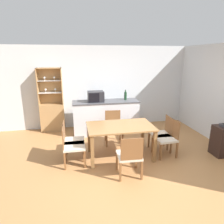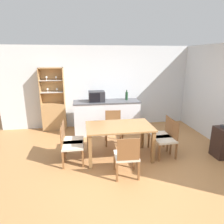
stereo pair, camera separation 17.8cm
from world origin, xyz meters
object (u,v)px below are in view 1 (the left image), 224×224
(microwave, at_px, (96,96))
(dining_chair_side_left_far, at_px, (72,140))
(display_cabinet, at_px, (52,112))
(dining_table, at_px, (120,130))
(dining_chair_head_near, at_px, (130,156))
(wine_bottle, at_px, (125,96))
(dining_chair_head_far, at_px, (113,127))
(dining_chair_side_left_near, at_px, (72,146))
(dining_chair_side_right_far, at_px, (162,134))
(dining_chair_side_right_near, at_px, (167,138))

(microwave, bearing_deg, dining_chair_side_left_far, -116.69)
(display_cabinet, relative_size, dining_table, 1.31)
(dining_chair_head_near, relative_size, wine_bottle, 2.87)
(dining_chair_side_left_far, bearing_deg, wine_bottle, 135.87)
(dining_chair_head_far, bearing_deg, dining_chair_side_left_far, 35.10)
(dining_chair_head_far, distance_m, dining_chair_side_left_near, 1.41)
(dining_chair_side_left_far, bearing_deg, dining_chair_side_right_far, 93.06)
(microwave, bearing_deg, dining_chair_head_near, -81.16)
(dining_chair_side_right_near, height_order, dining_chair_side_right_far, same)
(dining_table, bearing_deg, dining_chair_side_right_near, -6.91)
(dining_chair_head_near, bearing_deg, dining_chair_side_right_near, 34.43)
(dining_table, relative_size, microwave, 3.24)
(dining_chair_side_right_near, distance_m, dining_chair_head_far, 1.40)
(dining_chair_head_near, xyz_separation_m, wine_bottle, (0.54, 2.40, 0.67))
(dining_chair_head_near, xyz_separation_m, dining_chair_side_right_far, (1.07, 0.91, 0.00))
(display_cabinet, relative_size, dining_chair_side_left_near, 2.25)
(dining_table, xyz_separation_m, dining_chair_head_far, (0.00, 0.78, -0.22))
(dining_table, bearing_deg, dining_chair_side_left_near, -172.93)
(dining_chair_side_right_near, relative_size, microwave, 1.88)
(dining_table, bearing_deg, wine_bottle, 71.69)
(dining_chair_side_right_far, xyz_separation_m, dining_chair_side_left_near, (-2.14, -0.26, 0.00))
(dining_chair_side_left_far, relative_size, dining_chair_side_left_near, 1.00)
(dining_chair_head_near, bearing_deg, dining_chair_side_left_near, 151.85)
(dining_table, height_order, microwave, microwave)
(dining_chair_head_near, bearing_deg, microwave, 101.98)
(microwave, height_order, wine_bottle, same)
(dining_chair_head_far, xyz_separation_m, wine_bottle, (0.53, 0.83, 0.67))
(dining_chair_side_left_near, bearing_deg, dining_chair_head_far, 130.16)
(dining_chair_head_near, height_order, dining_chair_side_left_near, same)
(display_cabinet, xyz_separation_m, dining_chair_head_near, (1.65, -2.86, -0.14))
(display_cabinet, distance_m, dining_chair_side_left_near, 2.29)
(dining_chair_side_right_near, relative_size, dining_chair_head_near, 1.00)
(dining_table, height_order, dining_chair_side_right_far, dining_chair_side_right_far)
(dining_table, xyz_separation_m, dining_chair_head_near, (-0.00, -0.78, -0.22))
(display_cabinet, bearing_deg, dining_chair_side_right_far, -35.54)
(display_cabinet, distance_m, dining_chair_head_near, 3.30)
(dining_table, distance_m, dining_chair_side_right_far, 1.10)
(microwave, distance_m, wine_bottle, 0.90)
(dining_chair_side_right_near, distance_m, dining_chair_side_right_far, 0.26)
(display_cabinet, xyz_separation_m, dining_chair_side_left_far, (0.58, -1.94, -0.14))
(display_cabinet, height_order, dining_chair_side_left_far, display_cabinet)
(dining_chair_head_near, relative_size, microwave, 1.88)
(dining_chair_side_right_far, bearing_deg, display_cabinet, 56.18)
(dining_chair_head_far, bearing_deg, dining_table, 93.80)
(dining_chair_side_right_far, bearing_deg, microwave, 47.21)
(dining_chair_side_right_near, xyz_separation_m, microwave, (-1.43, 1.67, 0.69))
(display_cabinet, distance_m, wine_bottle, 2.29)
(dining_chair_side_left_far, bearing_deg, dining_chair_head_far, 124.23)
(dining_chair_side_right_near, bearing_deg, dining_table, 79.56)
(dining_chair_head_near, bearing_deg, dining_chair_head_far, 92.93)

